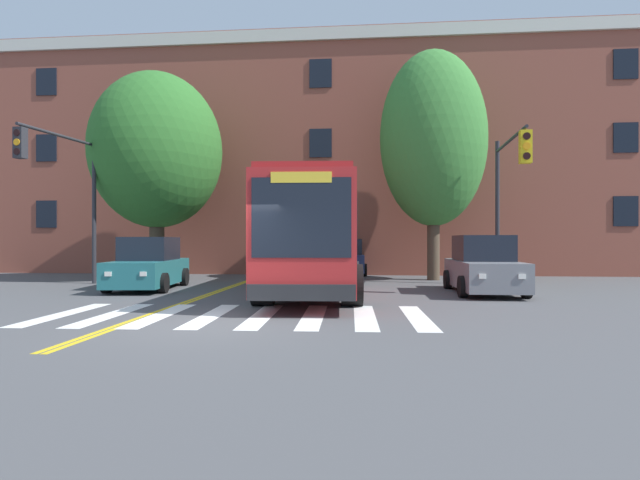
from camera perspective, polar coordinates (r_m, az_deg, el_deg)
ground_plane at (r=10.58m, az=-12.35°, el=-9.36°), size 120.00×120.00×0.00m
crosswalk at (r=11.58m, az=-9.50°, el=-8.52°), size 8.71×3.94×0.01m
lane_line_yellow_inner at (r=25.63m, az=-6.00°, el=-3.82°), size 0.12×36.00×0.01m
lane_line_yellow_outer at (r=25.60m, az=-5.65°, el=-3.83°), size 0.12×36.00×0.01m
city_bus at (r=16.45m, az=-0.67°, el=0.53°), size 3.31×11.21×3.49m
car_teal_near_lane at (r=18.44m, az=-18.96°, el=-2.79°), size 2.41×4.52×1.82m
car_grey_far_lane at (r=16.99m, az=18.15°, el=-2.96°), size 2.06×4.41×1.87m
car_navy_behind_bus at (r=24.73m, az=2.88°, el=-2.09°), size 2.17×3.79×1.75m
traffic_light_near_corner at (r=18.77m, az=20.68°, el=6.35°), size 0.49×4.40×5.53m
traffic_light_far_corner at (r=20.48m, az=-26.95°, el=6.34°), size 0.69×3.89×5.92m
street_tree_curbside_large at (r=22.31m, az=12.83°, el=11.21°), size 5.80×5.52×9.84m
street_tree_curbside_small at (r=23.02m, az=-18.15°, el=9.67°), size 7.74×7.75×8.96m
building_facade at (r=29.42m, az=0.91°, el=8.59°), size 35.53×9.54×12.19m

